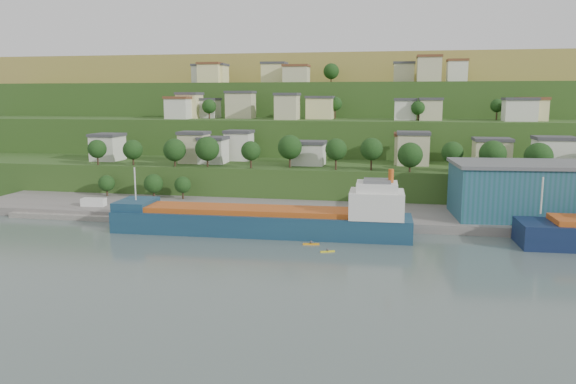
% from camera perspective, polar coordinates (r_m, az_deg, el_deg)
% --- Properties ---
extents(ground, '(500.00, 500.00, 0.00)m').
position_cam_1_polar(ground, '(113.12, 1.04, -5.49)').
color(ground, '#4D5E59').
rests_on(ground, ground).
extents(quay, '(220.00, 26.00, 4.00)m').
position_cam_1_polar(quay, '(138.85, 11.18, -2.83)').
color(quay, slate).
rests_on(quay, ground).
extents(pebble_beach, '(40.00, 18.00, 2.40)m').
position_cam_1_polar(pebble_beach, '(151.83, -18.41, -2.08)').
color(pebble_beach, slate).
rests_on(pebble_beach, ground).
extents(hillside, '(360.00, 211.06, 96.00)m').
position_cam_1_polar(hillside, '(278.51, 6.88, 3.47)').
color(hillside, '#284719').
rests_on(hillside, ground).
extents(cargo_ship_near, '(65.29, 11.82, 16.73)m').
position_cam_1_polar(cargo_ship_near, '(122.12, -1.91, -3.07)').
color(cargo_ship_near, '#14304C').
rests_on(cargo_ship_near, ground).
extents(warehouse, '(32.42, 21.42, 12.80)m').
position_cam_1_polar(warehouse, '(139.66, 22.62, 0.20)').
color(warehouse, '#1D5358').
rests_on(warehouse, quay).
extents(caravan, '(6.20, 2.99, 2.81)m').
position_cam_1_polar(caravan, '(151.72, -19.13, -1.13)').
color(caravan, white).
rests_on(caravan, pebble_beach).
extents(dinghy, '(4.13, 2.92, 0.77)m').
position_cam_1_polar(dinghy, '(143.91, -15.70, -1.93)').
color(dinghy, silver).
rests_on(dinghy, pebble_beach).
extents(kayak_orange, '(3.38, 1.11, 0.83)m').
position_cam_1_polar(kayak_orange, '(113.97, 2.36, -5.25)').
color(kayak_orange, orange).
rests_on(kayak_orange, ground).
extents(kayak_yellow, '(2.80, 1.59, 0.71)m').
position_cam_1_polar(kayak_yellow, '(108.90, 4.04, -5.99)').
color(kayak_yellow, yellow).
rests_on(kayak_yellow, ground).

